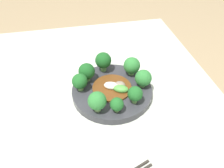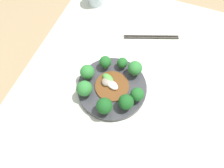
{
  "view_description": "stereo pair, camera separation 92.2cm",
  "coord_description": "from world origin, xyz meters",
  "px_view_note": "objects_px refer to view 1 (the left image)",
  "views": [
    {
      "loc": [
        0.49,
        -0.06,
        1.29
      ],
      "look_at": [
        -0.04,
        0.05,
        0.81
      ],
      "focal_mm": 35.0,
      "sensor_mm": 36.0,
      "label": 1
    },
    {
      "loc": [
        -0.4,
        -0.09,
        1.53
      ],
      "look_at": [
        -0.04,
        0.05,
        0.81
      ],
      "focal_mm": 35.0,
      "sensor_mm": 36.0,
      "label": 2
    }
  ],
  "objects_px": {
    "plate": "(112,91)",
    "broccoli_north": "(143,78)",
    "stirfry_center": "(115,87)",
    "broccoli_southwest": "(87,72)",
    "broccoli_southeast": "(97,101)",
    "broccoli_west": "(103,61)",
    "broccoli_northeast": "(135,94)",
    "broccoli_northwest": "(132,66)",
    "broccoli_east": "(117,104)",
    "broccoli_south": "(80,81)"
  },
  "relations": [
    {
      "from": "broccoli_north",
      "to": "stirfry_center",
      "type": "distance_m",
      "value": 0.1
    },
    {
      "from": "broccoli_east",
      "to": "broccoli_southeast",
      "type": "distance_m",
      "value": 0.06
    },
    {
      "from": "broccoli_east",
      "to": "broccoli_southwest",
      "type": "relative_size",
      "value": 0.73
    },
    {
      "from": "broccoli_west",
      "to": "broccoli_northeast",
      "type": "height_order",
      "value": "broccoli_west"
    },
    {
      "from": "broccoli_southeast",
      "to": "broccoli_northwest",
      "type": "distance_m",
      "value": 0.21
    },
    {
      "from": "broccoli_southeast",
      "to": "stirfry_center",
      "type": "xyz_separation_m",
      "value": [
        -0.08,
        0.07,
        -0.03
      ]
    },
    {
      "from": "broccoli_south",
      "to": "broccoli_northeast",
      "type": "relative_size",
      "value": 1.05
    },
    {
      "from": "broccoli_west",
      "to": "broccoli_southwest",
      "type": "relative_size",
      "value": 1.1
    },
    {
      "from": "broccoli_southwest",
      "to": "broccoli_north",
      "type": "height_order",
      "value": "broccoli_southwest"
    },
    {
      "from": "broccoli_northwest",
      "to": "broccoli_northeast",
      "type": "distance_m",
      "value": 0.14
    },
    {
      "from": "broccoli_north",
      "to": "stirfry_center",
      "type": "height_order",
      "value": "broccoli_north"
    },
    {
      "from": "broccoli_northwest",
      "to": "stirfry_center",
      "type": "bearing_deg",
      "value": -48.44
    },
    {
      "from": "broccoli_north",
      "to": "broccoli_northeast",
      "type": "bearing_deg",
      "value": -35.3
    },
    {
      "from": "plate",
      "to": "stirfry_center",
      "type": "height_order",
      "value": "stirfry_center"
    },
    {
      "from": "broccoli_north",
      "to": "broccoli_south",
      "type": "bearing_deg",
      "value": -96.47
    },
    {
      "from": "broccoli_south",
      "to": "broccoli_southeast",
      "type": "xyz_separation_m",
      "value": [
        0.1,
        0.04,
        0.0
      ]
    },
    {
      "from": "broccoli_northeast",
      "to": "plate",
      "type": "bearing_deg",
      "value": -142.97
    },
    {
      "from": "broccoli_northwest",
      "to": "broccoli_northeast",
      "type": "xyz_separation_m",
      "value": [
        0.14,
        -0.03,
        -0.0
      ]
    },
    {
      "from": "broccoli_east",
      "to": "broccoli_southeast",
      "type": "height_order",
      "value": "broccoli_southeast"
    },
    {
      "from": "plate",
      "to": "broccoli_northwest",
      "type": "relative_size",
      "value": 4.02
    },
    {
      "from": "broccoli_northwest",
      "to": "plate",
      "type": "bearing_deg",
      "value": -53.47
    },
    {
      "from": "broccoli_northeast",
      "to": "broccoli_south",
      "type": "bearing_deg",
      "value": -119.56
    },
    {
      "from": "broccoli_west",
      "to": "stirfry_center",
      "type": "xyz_separation_m",
      "value": [
        0.11,
        0.02,
        -0.04
      ]
    },
    {
      "from": "broccoli_southeast",
      "to": "broccoli_southwest",
      "type": "height_order",
      "value": "broccoli_southeast"
    },
    {
      "from": "broccoli_northeast",
      "to": "broccoli_southeast",
      "type": "bearing_deg",
      "value": -85.0
    },
    {
      "from": "broccoli_east",
      "to": "broccoli_south",
      "type": "xyz_separation_m",
      "value": [
        -0.11,
        -0.1,
        0.01
      ]
    },
    {
      "from": "broccoli_west",
      "to": "broccoli_northwest",
      "type": "bearing_deg",
      "value": 66.93
    },
    {
      "from": "broccoli_west",
      "to": "broccoli_south",
      "type": "distance_m",
      "value": 0.13
    },
    {
      "from": "broccoli_northwest",
      "to": "broccoli_north",
      "type": "height_order",
      "value": "broccoli_northwest"
    },
    {
      "from": "broccoli_northwest",
      "to": "broccoli_southwest",
      "type": "relative_size",
      "value": 0.99
    },
    {
      "from": "broccoli_southwest",
      "to": "broccoli_southeast",
      "type": "bearing_deg",
      "value": 5.45
    },
    {
      "from": "broccoli_east",
      "to": "broccoli_northeast",
      "type": "xyz_separation_m",
      "value": [
        -0.02,
        0.06,
        0.01
      ]
    },
    {
      "from": "broccoli_southwest",
      "to": "plate",
      "type": "bearing_deg",
      "value": 51.78
    },
    {
      "from": "broccoli_north",
      "to": "broccoli_northeast",
      "type": "xyz_separation_m",
      "value": [
        0.07,
        -0.05,
        0.0
      ]
    },
    {
      "from": "broccoli_south",
      "to": "stirfry_center",
      "type": "bearing_deg",
      "value": 79.59
    },
    {
      "from": "stirfry_center",
      "to": "broccoli_north",
      "type": "bearing_deg",
      "value": 88.21
    },
    {
      "from": "broccoli_east",
      "to": "broccoli_southeast",
      "type": "bearing_deg",
      "value": -104.29
    },
    {
      "from": "broccoli_southeast",
      "to": "broccoli_west",
      "type": "bearing_deg",
      "value": 164.81
    },
    {
      "from": "broccoli_west",
      "to": "stirfry_center",
      "type": "distance_m",
      "value": 0.11
    },
    {
      "from": "broccoli_southeast",
      "to": "broccoli_north",
      "type": "relative_size",
      "value": 1.09
    },
    {
      "from": "broccoli_west",
      "to": "stirfry_center",
      "type": "height_order",
      "value": "broccoli_west"
    },
    {
      "from": "plate",
      "to": "broccoli_southeast",
      "type": "bearing_deg",
      "value": -35.94
    },
    {
      "from": "plate",
      "to": "broccoli_southeast",
      "type": "relative_size",
      "value": 3.93
    },
    {
      "from": "broccoli_south",
      "to": "broccoli_southwest",
      "type": "relative_size",
      "value": 0.92
    },
    {
      "from": "broccoli_east",
      "to": "plate",
      "type": "bearing_deg",
      "value": 176.63
    },
    {
      "from": "broccoli_west",
      "to": "broccoli_southwest",
      "type": "distance_m",
      "value": 0.08
    },
    {
      "from": "plate",
      "to": "broccoli_north",
      "type": "relative_size",
      "value": 4.28
    },
    {
      "from": "plate",
      "to": "broccoli_east",
      "type": "relative_size",
      "value": 5.45
    },
    {
      "from": "broccoli_south",
      "to": "broccoli_southeast",
      "type": "relative_size",
      "value": 0.91
    },
    {
      "from": "broccoli_west",
      "to": "broccoli_southeast",
      "type": "height_order",
      "value": "broccoli_west"
    }
  ]
}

